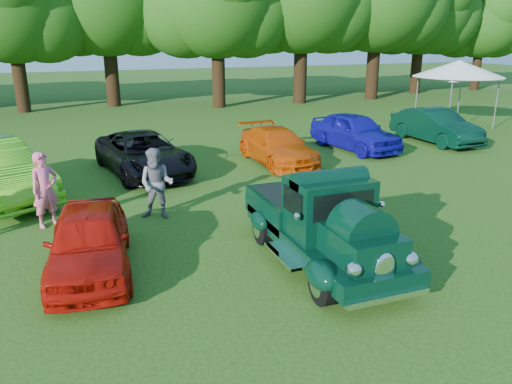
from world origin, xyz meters
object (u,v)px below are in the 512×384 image
object	(u,v)px
back_car_orange	(277,146)
spectator_grey	(157,184)
canopy_tent	(459,69)
back_car_black	(144,153)
spectator_pink	(45,190)
red_convertible	(89,240)
back_car_blue	(355,131)
back_car_green	(436,126)
hero_pickup	(322,224)

from	to	relation	value
back_car_orange	spectator_grey	size ratio (longest dim) A/B	2.38
spectator_grey	canopy_tent	size ratio (longest dim) A/B	0.39
back_car_black	spectator_pink	size ratio (longest dim) A/B	2.66
red_convertible	back_car_black	size ratio (longest dim) A/B	0.77
back_car_blue	back_car_green	world-z (taller)	back_car_blue
back_car_orange	back_car_blue	world-z (taller)	back_car_blue
back_car_blue	spectator_pink	distance (m)	12.30
back_car_black	back_car_orange	size ratio (longest dim) A/B	1.14
back_car_green	back_car_orange	bearing A→B (deg)	-175.27
red_convertible	canopy_tent	distance (m)	20.89
back_car_green	red_convertible	bearing A→B (deg)	-154.40
red_convertible	back_car_green	world-z (taller)	back_car_green
hero_pickup	canopy_tent	xyz separation A→B (m)	(13.59, 11.53, 2.02)
hero_pickup	back_car_black	distance (m)	8.43
back_car_black	back_car_orange	bearing A→B (deg)	-13.17
back_car_green	spectator_pink	size ratio (longest dim) A/B	2.37
red_convertible	back_car_green	bearing A→B (deg)	32.72
back_car_orange	spectator_grey	world-z (taller)	spectator_grey
spectator_pink	canopy_tent	xyz separation A→B (m)	(18.83, 7.44, 1.89)
back_car_orange	spectator_pink	size ratio (longest dim) A/B	2.34
red_convertible	spectator_grey	bearing A→B (deg)	60.08
back_car_black	spectator_grey	bearing A→B (deg)	-103.92
back_car_orange	canopy_tent	size ratio (longest dim) A/B	0.93
back_car_blue	canopy_tent	world-z (taller)	canopy_tent
hero_pickup	spectator_pink	bearing A→B (deg)	142.08
hero_pickup	back_car_black	size ratio (longest dim) A/B	0.96
red_convertible	back_car_blue	distance (m)	12.99
hero_pickup	spectator_pink	world-z (taller)	spectator_pink
back_car_blue	spectator_grey	xyz separation A→B (m)	(-8.81, -5.06, 0.16)
red_convertible	spectator_pink	bearing A→B (deg)	111.13
back_car_orange	spectator_pink	bearing A→B (deg)	-155.28
canopy_tent	red_convertible	bearing A→B (deg)	-150.17
back_car_black	spectator_grey	world-z (taller)	spectator_grey
back_car_black	spectator_grey	distance (m)	4.44
spectator_pink	spectator_grey	xyz separation A→B (m)	(2.58, -0.40, -0.02)
hero_pickup	canopy_tent	world-z (taller)	canopy_tent
hero_pickup	back_car_black	xyz separation A→B (m)	(-2.31, 8.10, -0.11)
red_convertible	hero_pickup	bearing A→B (deg)	-9.57
red_convertible	spectator_pink	size ratio (longest dim) A/B	2.06
hero_pickup	red_convertible	world-z (taller)	hero_pickup
red_convertible	canopy_tent	size ratio (longest dim) A/B	0.82
back_car_black	spectator_pink	world-z (taller)	spectator_pink
back_car_orange	canopy_tent	bearing A→B (deg)	17.14
back_car_black	back_car_blue	world-z (taller)	back_car_blue
hero_pickup	back_car_green	world-z (taller)	hero_pickup
back_car_black	red_convertible	bearing A→B (deg)	-116.44
back_car_black	canopy_tent	bearing A→B (deg)	2.75
back_car_orange	back_car_green	bearing A→B (deg)	5.07
red_convertible	back_car_orange	xyz separation A→B (m)	(6.80, 6.60, -0.02)
spectator_pink	back_car_blue	bearing A→B (deg)	-7.52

